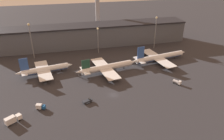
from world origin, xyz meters
The scene contains 13 objects.
ground centered at (0.00, 0.00, 0.00)m, with size 600.00×600.00×0.00m, color #2D2D33.
terminal_building centered at (0.00, 84.13, 9.76)m, with size 172.08×20.74×19.40m.
airplane_0 centered at (-39.78, 35.88, 3.51)m, with size 38.58×32.21×13.99m.
airplane_1 centered at (2.13, 29.24, 3.58)m, with size 44.67×36.59×12.03m.
airplane_2 centered at (45.24, 37.51, 3.54)m, with size 48.81×37.49×14.50m.
service_vehicle_0 centered at (-15.76, -4.28, 1.14)m, with size 5.73×3.88×2.45m.
service_vehicle_1 centered at (-53.11, -12.55, 2.10)m, with size 7.87×6.64×3.81m.
service_vehicle_2 centered at (-40.67, -4.49, 1.71)m, with size 5.18×3.56×3.07m.
service_vehicle_3 centered at (42.26, 2.84, 1.59)m, with size 4.35×5.34×2.89m.
lamp_post_0 centered at (-49.33, 65.26, 17.78)m, with size 1.80×1.80×28.43m.
lamp_post_1 centered at (2.57, 65.26, 14.12)m, with size 1.80×1.80×21.79m.
lamp_post_2 centered at (52.87, 65.26, 17.45)m, with size 1.80×1.80×27.82m.
control_tower centered at (12.03, 120.50, 28.57)m, with size 9.00×9.00×49.67m.
Camera 1 is at (-25.10, -104.03, 71.33)m, focal length 35.00 mm.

